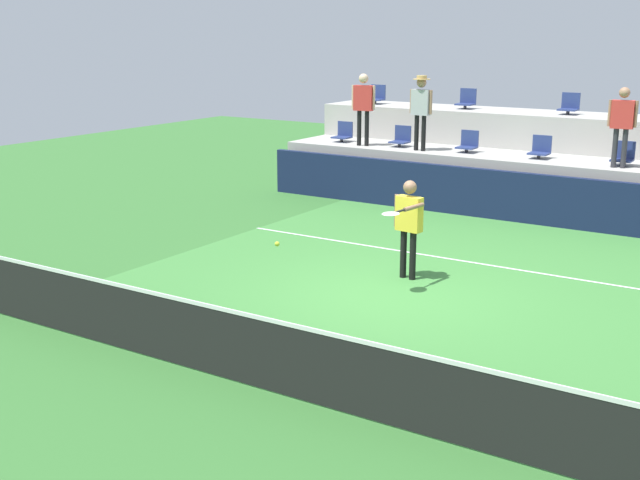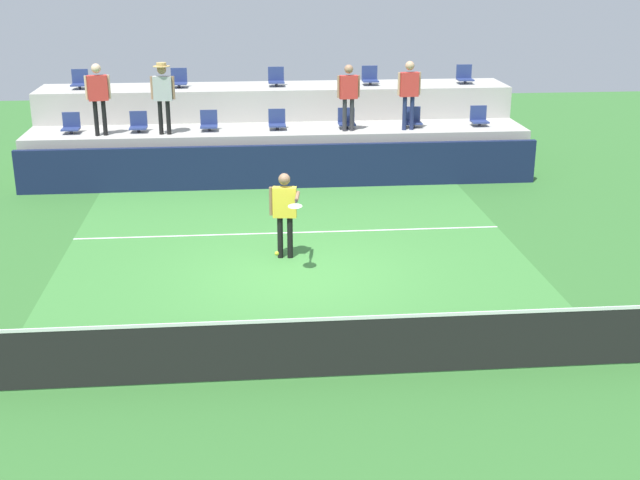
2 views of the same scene
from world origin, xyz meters
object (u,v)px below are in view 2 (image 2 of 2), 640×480
Objects in this scene: stadium_chair_upper_far_left at (80,81)px; tennis_player at (285,207)px; stadium_chair_lower_far_right at (479,118)px; stadium_chair_upper_right at (370,77)px; stadium_chair_lower_far_left at (71,125)px; spectator_in_white at (409,88)px; stadium_chair_upper_center at (276,78)px; stadium_chair_upper_far_right at (465,76)px; tennis_ball at (277,253)px; stadium_chair_lower_mid_left at (209,122)px; stadium_chair_lower_center at (277,121)px; spectator_in_grey at (98,92)px; spectator_leaning_on_rail at (349,91)px; stadium_chair_lower_mid_right at (347,120)px; stadium_chair_lower_right at (413,119)px; spectator_with_hat at (163,90)px; stadium_chair_lower_left at (138,123)px; stadium_chair_upper_left at (179,80)px.

tennis_player is (5.15, -8.17, -1.28)m from stadium_chair_upper_far_left.
stadium_chair_upper_right is (-2.68, 1.80, 0.85)m from stadium_chair_lower_far_right.
spectator_in_white reaches higher than stadium_chair_lower_far_left.
spectator_in_white is (0.69, -2.18, 0.01)m from stadium_chair_upper_right.
stadium_chair_upper_far_right is (5.34, 0.00, 0.00)m from stadium_chair_upper_center.
stadium_chair_lower_mid_left is at bearing 97.87° from tennis_ball.
stadium_chair_upper_far_right is at bearing 18.42° from stadium_chair_lower_center.
stadium_chair_upper_right is 7.47m from spectator_in_grey.
stadium_chair_lower_mid_left is at bearing 104.40° from tennis_player.
stadium_chair_upper_right is at bearing 0.00° from stadium_chair_upper_center.
stadium_chair_lower_center is 0.31× the size of spectator_leaning_on_rail.
stadium_chair_lower_mid_right is 1.00× the size of stadium_chair_lower_right.
stadium_chair_upper_center is at bearing 87.55° from tennis_ball.
stadium_chair_lower_far_right is (1.79, 0.00, 0.00)m from stadium_chair_lower_right.
stadium_chair_upper_center is (1.83, 1.80, 0.85)m from stadium_chair_lower_mid_left.
stadium_chair_lower_right reaches higher than tennis_ball.
stadium_chair_lower_mid_left and stadium_chair_lower_right have the same top height.
stadium_chair_lower_right is at bearing 3.41° from spectator_with_hat.
spectator_leaning_on_rail reaches higher than stadium_chair_lower_mid_right.
spectator_in_grey is (0.81, -0.38, 0.88)m from stadium_chair_lower_far_left.
spectator_leaning_on_rail is at bearing -17.10° from stadium_chair_upper_far_left.
stadium_chair_upper_far_left is at bearing 133.62° from stadium_chair_lower_left.
spectator_with_hat is (-2.86, -0.38, 0.90)m from stadium_chair_lower_center.
spectator_leaning_on_rail is at bearing -90.67° from stadium_chair_lower_mid_right.
stadium_chair_lower_right is (5.35, 0.00, 0.00)m from stadium_chair_lower_mid_left.
stadium_chair_lower_far_left is 8.84m from stadium_chair_lower_right.
stadium_chair_lower_mid_left is at bearing -64.96° from stadium_chair_upper_left.
stadium_chair_upper_far_left reaches higher than stadium_chair_lower_center.
stadium_chair_lower_left is 0.29× the size of spectator_with_hat.
stadium_chair_upper_left is at bearing 167.29° from stadium_chair_lower_far_right.
tennis_ball is (3.14, -9.69, -0.15)m from stadium_chair_lower_left.
stadium_chair_lower_mid_left is 2.16m from stadium_chair_upper_left.
stadium_chair_lower_mid_left is 1.00× the size of stadium_chair_lower_far_right.
stadium_chair_upper_center is at bearing 161.27° from stadium_chair_lower_far_right.
stadium_chair_upper_right reaches higher than stadium_chair_lower_left.
stadium_chair_upper_left is at bearing 180.00° from stadium_chair_upper_center.
stadium_chair_upper_far_left is at bearing 112.89° from tennis_ball.
stadium_chair_upper_left is 0.31× the size of tennis_player.
stadium_chair_lower_mid_right is at bearing -153.30° from stadium_chair_upper_far_right.
spectator_with_hat is at bearing -143.26° from stadium_chair_upper_center.
tennis_ball is (4.84, -9.69, -0.15)m from stadium_chair_lower_far_left.
stadium_chair_upper_center reaches higher than tennis_player.
stadium_chair_lower_mid_left is (3.50, 0.00, 0.00)m from stadium_chair_lower_far_left.
stadium_chair_upper_right reaches higher than stadium_chair_lower_far_left.
stadium_chair_lower_far_right is 7.65× the size of tennis_ball.
stadium_chair_upper_right is 2.71m from stadium_chair_upper_far_right.
stadium_chair_upper_center is at bearing 180.00° from stadium_chair_upper_right.
spectator_leaning_on_rail is (1.95, 5.98, 1.24)m from tennis_player.
stadium_chair_upper_center is (-1.76, 1.80, 0.85)m from stadium_chair_lower_mid_right.
stadium_chair_lower_far_left is at bearing -89.43° from stadium_chair_upper_far_left.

